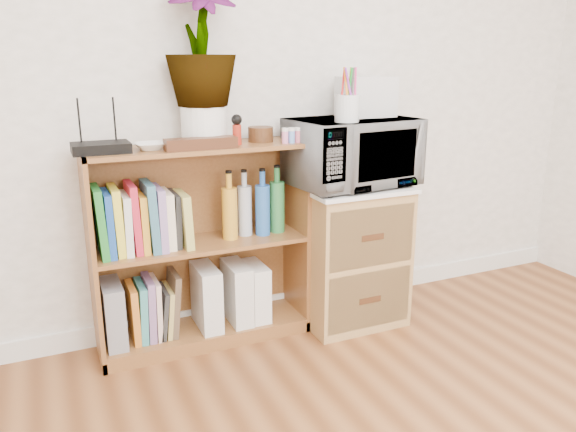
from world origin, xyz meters
TOP-DOWN VIEW (x-y plane):
  - skirting_board at (0.00, 2.24)m, footprint 4.00×0.02m
  - bookshelf at (-0.35, 2.10)m, footprint 1.00×0.30m
  - wicker_unit at (0.40, 2.02)m, footprint 0.50×0.45m
  - microwave at (0.40, 2.02)m, footprint 0.63×0.46m
  - pen_cup at (0.30, 1.90)m, footprint 0.11×0.11m
  - small_appliance at (0.51, 2.08)m, footprint 0.24×0.20m
  - router at (-0.76, 2.08)m, footprint 0.23×0.16m
  - white_bowl at (-0.56, 2.07)m, footprint 0.13×0.13m
  - plant_pot at (-0.31, 2.12)m, footprint 0.20×0.20m
  - potted_plant at (-0.31, 2.12)m, footprint 0.31×0.31m
  - trinket_box at (-0.36, 2.00)m, footprint 0.31×0.08m
  - kokeshi_doll at (-0.17, 2.06)m, footprint 0.04×0.04m
  - wooden_bowl at (-0.04, 2.11)m, footprint 0.12×0.12m
  - paint_jars at (0.07, 2.01)m, footprint 0.11×0.04m
  - file_box at (-0.77, 2.10)m, footprint 0.09×0.23m
  - magazine_holder_left at (-0.34, 2.09)m, footprint 0.10×0.24m
  - magazine_holder_mid at (-0.19, 2.09)m, footprint 0.09×0.24m
  - magazine_holder_right at (-0.09, 2.09)m, footprint 0.09×0.22m
  - cookbooks at (-0.62, 2.10)m, footprint 0.41×0.20m
  - liquor_bottles at (-0.01, 2.10)m, footprint 0.48×0.07m
  - lower_books at (-0.59, 2.10)m, footprint 0.23×0.19m

SIDE VIEW (x-z plane):
  - skirting_board at x=0.00m, z-range 0.00..0.10m
  - lower_books at x=-0.59m, z-range 0.06..0.35m
  - magazine_holder_right at x=-0.09m, z-range 0.07..0.35m
  - file_box at x=-0.77m, z-range 0.07..0.36m
  - magazine_holder_mid at x=-0.19m, z-range 0.07..0.37m
  - magazine_holder_left at x=-0.34m, z-range 0.07..0.38m
  - wicker_unit at x=0.40m, z-range 0.00..0.70m
  - bookshelf at x=-0.35m, z-range 0.00..0.95m
  - cookbooks at x=-0.62m, z-range 0.49..0.79m
  - liquor_bottles at x=-0.01m, z-range 0.49..0.82m
  - microwave at x=0.40m, z-range 0.72..1.05m
  - white_bowl at x=-0.56m, z-range 0.95..0.98m
  - router at x=-0.76m, z-range 0.95..0.99m
  - trinket_box at x=-0.36m, z-range 0.95..1.00m
  - paint_jars at x=0.07m, z-range 0.95..1.01m
  - wooden_bowl at x=-0.04m, z-range 0.95..1.02m
  - kokeshi_doll at x=-0.17m, z-range 0.95..1.04m
  - plant_pot at x=-0.31m, z-range 0.95..1.12m
  - pen_cup at x=0.30m, z-range 1.05..1.17m
  - small_appliance at x=0.51m, z-range 1.05..1.24m
  - potted_plant at x=-0.31m, z-range 1.12..1.67m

